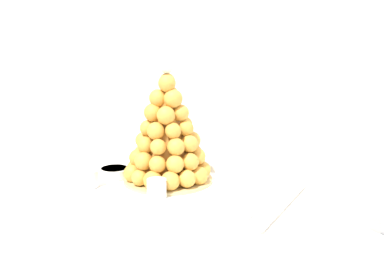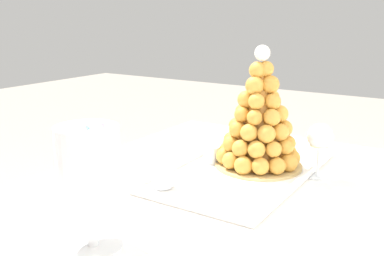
% 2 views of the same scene
% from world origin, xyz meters
% --- Properties ---
extents(backdrop_wall, '(4.80, 0.10, 2.50)m').
position_xyz_m(backdrop_wall, '(0.00, 1.13, 1.25)').
color(backdrop_wall, silver).
rests_on(backdrop_wall, ground_plane).
extents(buffet_table, '(1.43, 0.84, 0.75)m').
position_xyz_m(buffet_table, '(0.00, 0.00, 0.65)').
color(buffet_table, brown).
rests_on(buffet_table, ground_plane).
extents(serving_tray, '(0.59, 0.34, 0.02)m').
position_xyz_m(serving_tray, '(-0.26, 0.05, 0.76)').
color(serving_tray, white).
rests_on(serving_tray, buffet_table).
extents(croquembouche, '(0.25, 0.25, 0.34)m').
position_xyz_m(croquembouche, '(-0.31, 0.07, 0.89)').
color(croquembouche, tan).
rests_on(croquembouche, serving_tray).
extents(dessert_cup_left, '(0.06, 0.06, 0.05)m').
position_xyz_m(dessert_cup_left, '(-0.48, -0.07, 0.78)').
color(dessert_cup_left, silver).
rests_on(dessert_cup_left, serving_tray).
extents(dessert_cup_mid_left, '(0.05, 0.05, 0.05)m').
position_xyz_m(dessert_cup_mid_left, '(-0.27, -0.06, 0.78)').
color(dessert_cup_mid_left, silver).
rests_on(dessert_cup_mid_left, serving_tray).
extents(dessert_cup_centre, '(0.05, 0.05, 0.05)m').
position_xyz_m(dessert_cup_centre, '(-0.04, -0.07, 0.78)').
color(dessert_cup_centre, silver).
rests_on(dessert_cup_centre, serving_tray).
extents(creme_brulee_ramekin, '(0.08, 0.08, 0.03)m').
position_xyz_m(creme_brulee_ramekin, '(-0.47, 0.03, 0.77)').
color(creme_brulee_ramekin, white).
rests_on(creme_brulee_ramekin, serving_tray).
extents(wine_glass, '(0.07, 0.07, 0.15)m').
position_xyz_m(wine_glass, '(-0.34, 0.23, 0.86)').
color(wine_glass, silver).
rests_on(wine_glass, buffet_table).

